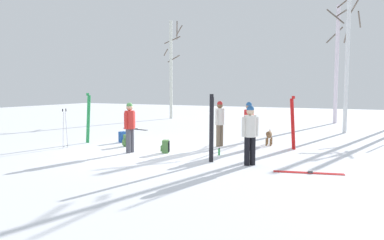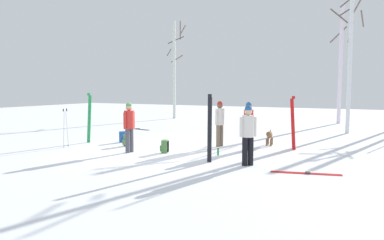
# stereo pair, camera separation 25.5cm
# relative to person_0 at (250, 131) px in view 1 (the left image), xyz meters

# --- Properties ---
(ground_plane) EXTENTS (60.00, 60.00, 0.00)m
(ground_plane) POSITION_rel_person_0_xyz_m (-3.73, 0.84, -0.98)
(ground_plane) COLOR white
(person_0) EXTENTS (0.41, 0.39, 1.72)m
(person_0) POSITION_rel_person_0_xyz_m (0.00, 0.00, 0.00)
(person_0) COLOR black
(person_0) RESTS_ON ground_plane
(person_1) EXTENTS (0.34, 0.44, 1.72)m
(person_1) POSITION_rel_person_0_xyz_m (-0.80, 2.48, 0.00)
(person_1) COLOR #1E2338
(person_1) RESTS_ON ground_plane
(person_2) EXTENTS (0.34, 0.50, 1.72)m
(person_2) POSITION_rel_person_0_xyz_m (-2.03, 2.79, 0.00)
(person_2) COLOR #72604C
(person_2) RESTS_ON ground_plane
(person_3) EXTENTS (0.34, 0.52, 1.72)m
(person_3) POSITION_rel_person_0_xyz_m (-4.30, 0.20, 0.00)
(person_3) COLOR #4C4C56
(person_3) RESTS_ON ground_plane
(dog) EXTENTS (0.30, 0.89, 0.57)m
(dog) POSITION_rel_person_0_xyz_m (-0.41, 3.87, -0.59)
(dog) COLOR brown
(dog) RESTS_ON ground_plane
(ski_pair_planted_0) EXTENTS (0.14, 0.03, 2.03)m
(ski_pair_planted_0) POSITION_rel_person_0_xyz_m (-1.17, -0.07, 0.03)
(ski_pair_planted_0) COLOR black
(ski_pair_planted_0) RESTS_ON ground_plane
(ski_pair_planted_1) EXTENTS (0.23, 0.11, 2.01)m
(ski_pair_planted_1) POSITION_rel_person_0_xyz_m (-7.11, 1.33, 0.02)
(ski_pair_planted_1) COLOR green
(ski_pair_planted_1) RESTS_ON ground_plane
(ski_pair_planted_2) EXTENTS (0.25, 0.07, 1.93)m
(ski_pair_planted_2) POSITION_rel_person_0_xyz_m (0.58, 3.30, -0.02)
(ski_pair_planted_2) COLOR red
(ski_pair_planted_2) RESTS_ON ground_plane
(ski_pair_lying_0) EXTENTS (1.77, 0.58, 0.05)m
(ski_pair_lying_0) POSITION_rel_person_0_xyz_m (1.67, -0.28, -0.97)
(ski_pair_lying_0) COLOR red
(ski_pair_lying_0) RESTS_ON ground_plane
(ski_pair_lying_1) EXTENTS (1.75, 0.54, 0.05)m
(ski_pair_lying_1) POSITION_rel_person_0_xyz_m (-8.18, 6.14, -0.97)
(ski_pair_lying_1) COLOR black
(ski_pair_lying_1) RESTS_ON ground_plane
(ski_poles_0) EXTENTS (0.07, 0.26, 1.45)m
(ski_poles_0) POSITION_rel_person_0_xyz_m (-7.03, -0.03, -0.21)
(ski_poles_0) COLOR #B2B2BC
(ski_poles_0) RESTS_ON ground_plane
(backpack_0) EXTENTS (0.33, 0.31, 0.44)m
(backpack_0) POSITION_rel_person_0_xyz_m (-3.18, 0.67, -0.77)
(backpack_0) COLOR #4C7F3F
(backpack_0) RESTS_ON ground_plane
(backpack_1) EXTENTS (0.33, 0.34, 0.44)m
(backpack_1) POSITION_rel_person_0_xyz_m (-5.22, 1.28, -0.77)
(backpack_1) COLOR #4C7F3F
(backpack_1) RESTS_ON ground_plane
(backpack_2) EXTENTS (0.33, 0.31, 0.44)m
(backpack_2) POSITION_rel_person_0_xyz_m (-5.95, 2.01, -0.77)
(backpack_2) COLOR #1E4C99
(backpack_2) RESTS_ON ground_plane
(water_bottle_0) EXTENTS (0.07, 0.07, 0.21)m
(water_bottle_0) POSITION_rel_person_0_xyz_m (-1.56, 4.79, -0.88)
(water_bottle_0) COLOR red
(water_bottle_0) RESTS_ON ground_plane
(water_bottle_1) EXTENTS (0.07, 0.07, 0.24)m
(water_bottle_1) POSITION_rel_person_0_xyz_m (-1.36, 1.06, -0.87)
(water_bottle_1) COLOR green
(water_bottle_1) RESTS_ON ground_plane
(birch_tree_0) EXTENTS (1.68, 1.38, 6.91)m
(birch_tree_0) POSITION_rel_person_0_xyz_m (-9.80, 13.03, 2.67)
(birch_tree_0) COLOR silver
(birch_tree_0) RESTS_ON ground_plane
(birch_tree_1) EXTENTS (1.39, 1.38, 7.25)m
(birch_tree_1) POSITION_rel_person_0_xyz_m (1.10, 14.42, 2.79)
(birch_tree_1) COLOR silver
(birch_tree_1) RESTS_ON ground_plane
(birch_tree_2) EXTENTS (1.15, 1.13, 7.37)m
(birch_tree_2) POSITION_rel_person_0_xyz_m (1.97, 9.33, 2.85)
(birch_tree_2) COLOR silver
(birch_tree_2) RESTS_ON ground_plane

